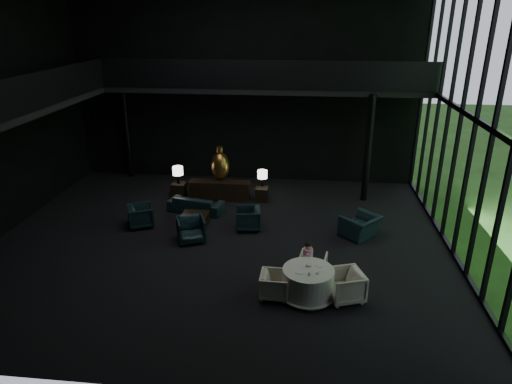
# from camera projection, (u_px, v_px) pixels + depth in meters

# --- Properties ---
(floor) EXTENTS (14.00, 12.00, 0.02)m
(floor) POSITION_uv_depth(u_px,v_px,m) (221.00, 242.00, 14.14)
(floor) COLOR black
(floor) RESTS_ON ground
(wall_back) EXTENTS (14.00, 0.04, 8.00)m
(wall_back) POSITION_uv_depth(u_px,v_px,m) (245.00, 84.00, 18.24)
(wall_back) COLOR black
(wall_back) RESTS_ON ground
(wall_front) EXTENTS (14.00, 0.04, 8.00)m
(wall_front) POSITION_uv_depth(u_px,v_px,m) (145.00, 192.00, 7.13)
(wall_front) COLOR black
(wall_front) RESTS_ON ground
(curtain_wall) EXTENTS (0.20, 12.00, 8.00)m
(curtain_wall) POSITION_uv_depth(u_px,v_px,m) (476.00, 120.00, 11.99)
(curtain_wall) COLOR black
(curtain_wall) RESTS_ON ground
(mezzanine_left) EXTENTS (2.00, 12.00, 0.25)m
(mezzanine_left) POSITION_uv_depth(u_px,v_px,m) (14.00, 109.00, 13.29)
(mezzanine_left) COLOR black
(mezzanine_left) RESTS_ON wall_left
(mezzanine_back) EXTENTS (12.00, 2.00, 0.25)m
(mezzanine_back) POSITION_uv_depth(u_px,v_px,m) (267.00, 88.00, 17.21)
(mezzanine_back) COLOR black
(mezzanine_back) RESTS_ON wall_back
(railing_left) EXTENTS (0.06, 12.00, 1.00)m
(railing_left) POSITION_uv_depth(u_px,v_px,m) (43.00, 89.00, 12.97)
(railing_left) COLOR black
(railing_left) RESTS_ON mezzanine_left
(railing_back) EXTENTS (12.00, 0.06, 1.00)m
(railing_back) POSITION_uv_depth(u_px,v_px,m) (265.00, 75.00, 16.07)
(railing_back) COLOR black
(railing_back) RESTS_ON mezzanine_back
(column_nw) EXTENTS (0.24, 0.24, 4.00)m
(column_nw) POSITION_uv_depth(u_px,v_px,m) (127.00, 131.00, 19.19)
(column_nw) COLOR black
(column_nw) RESTS_ON floor
(column_ne) EXTENTS (0.24, 0.24, 4.00)m
(column_ne) POSITION_uv_depth(u_px,v_px,m) (368.00, 149.00, 16.64)
(column_ne) COLOR black
(column_ne) RESTS_ON floor
(console) EXTENTS (2.28, 0.52, 0.73)m
(console) POSITION_uv_depth(u_px,v_px,m) (220.00, 190.00, 17.27)
(console) COLOR black
(console) RESTS_ON floor
(bronze_urn) EXTENTS (0.69, 0.69, 1.29)m
(bronze_urn) POSITION_uv_depth(u_px,v_px,m) (220.00, 165.00, 17.16)
(bronze_urn) COLOR olive
(bronze_urn) RESTS_ON console
(side_table_left) EXTENTS (0.51, 0.51, 0.57)m
(side_table_left) POSITION_uv_depth(u_px,v_px,m) (179.00, 190.00, 17.52)
(side_table_left) COLOR black
(side_table_left) RESTS_ON floor
(table_lamp_left) EXTENTS (0.40, 0.40, 0.66)m
(table_lamp_left) POSITION_uv_depth(u_px,v_px,m) (178.00, 171.00, 17.24)
(table_lamp_left) COLOR black
(table_lamp_left) RESTS_ON side_table_left
(side_table_right) EXTENTS (0.47, 0.47, 0.52)m
(side_table_right) POSITION_uv_depth(u_px,v_px,m) (262.00, 194.00, 17.19)
(side_table_right) COLOR black
(side_table_right) RESTS_ON floor
(table_lamp_right) EXTENTS (0.37, 0.37, 0.62)m
(table_lamp_right) POSITION_uv_depth(u_px,v_px,m) (262.00, 175.00, 17.09)
(table_lamp_right) COLOR black
(table_lamp_right) RESTS_ON side_table_right
(sofa) EXTENTS (1.92, 0.93, 0.72)m
(sofa) POSITION_uv_depth(u_px,v_px,m) (196.00, 202.00, 16.21)
(sofa) COLOR black
(sofa) RESTS_ON floor
(lounge_armchair_west) EXTENTS (1.02, 1.04, 0.83)m
(lounge_armchair_west) POSITION_uv_depth(u_px,v_px,m) (141.00, 215.00, 15.07)
(lounge_armchair_west) COLOR black
(lounge_armchair_west) RESTS_ON floor
(lounge_armchair_east) EXTENTS (0.85, 0.90, 0.82)m
(lounge_armchair_east) POSITION_uv_depth(u_px,v_px,m) (248.00, 217.00, 14.86)
(lounge_armchair_east) COLOR black
(lounge_armchair_east) RESTS_ON floor
(lounge_armchair_south) EXTENTS (1.11, 1.08, 0.89)m
(lounge_armchair_south) POSITION_uv_depth(u_px,v_px,m) (191.00, 228.00, 14.07)
(lounge_armchair_south) COLOR black
(lounge_armchair_south) RESTS_ON floor
(window_armchair) EXTENTS (1.26, 1.28, 0.95)m
(window_armchair) POSITION_uv_depth(u_px,v_px,m) (360.00, 223.00, 14.34)
(window_armchair) COLOR black
(window_armchair) RESTS_ON floor
(coffee_table) EXTENTS (0.86, 0.86, 0.38)m
(coffee_table) POSITION_uv_depth(u_px,v_px,m) (195.00, 220.00, 15.20)
(coffee_table) COLOR black
(coffee_table) RESTS_ON floor
(dining_table) EXTENTS (1.45, 1.45, 0.75)m
(dining_table) POSITION_uv_depth(u_px,v_px,m) (308.00, 284.00, 11.34)
(dining_table) COLOR white
(dining_table) RESTS_ON floor
(dining_chair_north) EXTENTS (0.75, 0.71, 0.67)m
(dining_chair_north) POSITION_uv_depth(u_px,v_px,m) (313.00, 265.00, 12.16)
(dining_chair_north) COLOR #BBAD8F
(dining_chair_north) RESTS_ON floor
(dining_chair_east) EXTENTS (1.07, 1.10, 0.91)m
(dining_chair_east) POSITION_uv_depth(u_px,v_px,m) (345.00, 283.00, 11.16)
(dining_chair_east) COLOR #B2AB94
(dining_chair_east) RESTS_ON floor
(dining_chair_west) EXTENTS (0.62, 0.66, 0.66)m
(dining_chair_west) POSITION_uv_depth(u_px,v_px,m) (275.00, 285.00, 11.31)
(dining_chair_west) COLOR tan
(dining_chair_west) RESTS_ON floor
(child) EXTENTS (0.26, 0.26, 0.57)m
(child) POSITION_uv_depth(u_px,v_px,m) (308.00, 252.00, 12.05)
(child) COLOR pink
(child) RESTS_ON dining_chair_north
(plate_a) EXTENTS (0.25, 0.25, 0.01)m
(plate_a) POSITION_uv_depth(u_px,v_px,m) (300.00, 272.00, 11.07)
(plate_a) COLOR white
(plate_a) RESTS_ON dining_table
(plate_b) EXTENTS (0.29, 0.29, 0.02)m
(plate_b) POSITION_uv_depth(u_px,v_px,m) (319.00, 265.00, 11.37)
(plate_b) COLOR white
(plate_b) RESTS_ON dining_table
(saucer) EXTENTS (0.16, 0.16, 0.01)m
(saucer) POSITION_uv_depth(u_px,v_px,m) (321.00, 271.00, 11.12)
(saucer) COLOR white
(saucer) RESTS_ON dining_table
(coffee_cup) EXTENTS (0.10, 0.10, 0.06)m
(coffee_cup) POSITION_uv_depth(u_px,v_px,m) (318.00, 272.00, 10.98)
(coffee_cup) COLOR white
(coffee_cup) RESTS_ON saucer
(cereal_bowl) EXTENTS (0.15, 0.15, 0.07)m
(cereal_bowl) POSITION_uv_depth(u_px,v_px,m) (309.00, 265.00, 11.32)
(cereal_bowl) COLOR white
(cereal_bowl) RESTS_ON dining_table
(cream_pot) EXTENTS (0.06, 0.06, 0.07)m
(cream_pot) POSITION_uv_depth(u_px,v_px,m) (309.00, 274.00, 10.92)
(cream_pot) COLOR #99999E
(cream_pot) RESTS_ON dining_table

